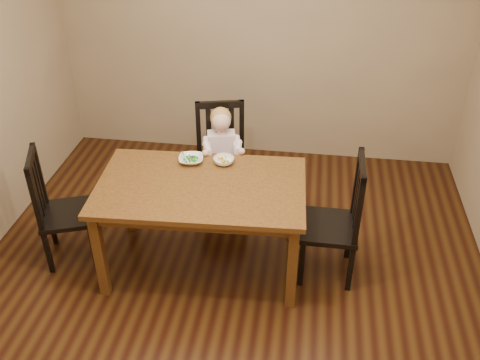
# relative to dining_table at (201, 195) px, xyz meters

# --- Properties ---
(room) EXTENTS (4.01, 4.01, 2.71)m
(room) POSITION_rel_dining_table_xyz_m (0.23, -0.13, 0.68)
(room) COLOR #3D230D
(room) RESTS_ON ground
(dining_table) EXTENTS (1.56, 0.99, 0.76)m
(dining_table) POSITION_rel_dining_table_xyz_m (0.00, 0.00, 0.00)
(dining_table) COLOR #44250F
(dining_table) RESTS_ON room
(chair_child) EXTENTS (0.52, 0.50, 1.01)m
(chair_child) POSITION_rel_dining_table_xyz_m (0.01, 0.77, -0.19)
(chair_child) COLOR black
(chair_child) RESTS_ON room
(chair_left) EXTENTS (0.51, 0.52, 0.96)m
(chair_left) POSITION_rel_dining_table_xyz_m (-1.12, -0.05, -0.21)
(chair_left) COLOR black
(chair_left) RESTS_ON room
(chair_right) EXTENTS (0.42, 0.44, 1.02)m
(chair_right) POSITION_rel_dining_table_xyz_m (1.00, 0.06, -0.18)
(chair_right) COLOR black
(chair_right) RESTS_ON room
(toddler) EXTENTS (0.39, 0.45, 0.53)m
(toddler) POSITION_rel_dining_table_xyz_m (0.03, 0.73, -0.05)
(toddler) COLOR white
(toddler) RESTS_ON chair_child
(bowl_peas) EXTENTS (0.22, 0.22, 0.05)m
(bowl_peas) POSITION_rel_dining_table_xyz_m (-0.14, 0.30, 0.11)
(bowl_peas) COLOR white
(bowl_peas) RESTS_ON dining_table
(bowl_veg) EXTENTS (0.21, 0.21, 0.05)m
(bowl_veg) POSITION_rel_dining_table_xyz_m (0.12, 0.32, 0.11)
(bowl_veg) COLOR white
(bowl_veg) RESTS_ON dining_table
(fork) EXTENTS (0.09, 0.11, 0.05)m
(fork) POSITION_rel_dining_table_xyz_m (-0.18, 0.28, 0.13)
(fork) COLOR silver
(fork) RESTS_ON bowl_peas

